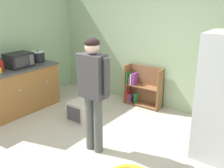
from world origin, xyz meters
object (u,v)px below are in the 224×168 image
(kitchen_counter, at_px, (10,92))
(microwave, at_px, (19,60))
(standing_person, at_px, (93,86))
(white_cup, at_px, (0,67))
(bookshelf, at_px, (142,88))
(crock_pot, at_px, (38,56))
(pet_carrier, at_px, (84,110))
(ketchup_bottle, at_px, (2,66))
(green_glass_bottle, at_px, (24,58))

(kitchen_counter, height_order, microwave, microwave)
(standing_person, xyz_separation_m, white_cup, (-2.31, -0.01, -0.07))
(bookshelf, distance_m, crock_pot, 2.30)
(crock_pot, relative_size, white_cup, 2.94)
(microwave, relative_size, white_cup, 5.05)
(pet_carrier, relative_size, ketchup_bottle, 2.24)
(crock_pot, height_order, ketchup_bottle, crock_pot)
(bookshelf, height_order, microwave, microwave)
(bookshelf, distance_m, ketchup_bottle, 2.79)
(pet_carrier, xyz_separation_m, crock_pot, (-1.34, 0.10, 0.84))
(standing_person, height_order, white_cup, standing_person)
(pet_carrier, bearing_deg, kitchen_counter, -152.07)
(ketchup_bottle, distance_m, green_glass_bottle, 0.67)
(standing_person, distance_m, white_cup, 2.31)
(kitchen_counter, height_order, ketchup_bottle, ketchup_bottle)
(ketchup_bottle, bearing_deg, microwave, 91.00)
(white_cup, bearing_deg, green_glass_bottle, 95.11)
(bookshelf, distance_m, white_cup, 2.86)
(bookshelf, bearing_deg, standing_person, -81.14)
(microwave, xyz_separation_m, ketchup_bottle, (0.01, -0.37, -0.04))
(pet_carrier, bearing_deg, white_cup, -153.79)
(ketchup_bottle, height_order, green_glass_bottle, same)
(bookshelf, height_order, white_cup, white_cup)
(bookshelf, xyz_separation_m, ketchup_bottle, (-1.83, -2.01, 0.63))
(microwave, bearing_deg, crock_pot, 96.00)
(bookshelf, relative_size, microwave, 1.77)
(ketchup_bottle, xyz_separation_m, white_cup, (-0.17, 0.06, -0.05))
(white_cup, bearing_deg, bookshelf, 44.31)
(pet_carrier, bearing_deg, standing_person, -39.64)
(kitchen_counter, bearing_deg, standing_person, -0.69)
(ketchup_bottle, relative_size, green_glass_bottle, 1.00)
(green_glass_bottle, bearing_deg, pet_carrier, 5.16)
(kitchen_counter, height_order, bookshelf, kitchen_counter)
(crock_pot, height_order, green_glass_bottle, crock_pot)
(kitchen_counter, bearing_deg, pet_carrier, 27.93)
(kitchen_counter, distance_m, green_glass_bottle, 0.80)
(white_cup, bearing_deg, crock_pot, 82.32)
(kitchen_counter, xyz_separation_m, standing_person, (2.14, -0.03, 0.56))
(crock_pot, xyz_separation_m, ketchup_bottle, (0.06, -0.88, -0.02))
(standing_person, height_order, green_glass_bottle, standing_person)
(kitchen_counter, relative_size, pet_carrier, 3.66)
(green_glass_bottle, bearing_deg, ketchup_bottle, -70.76)
(standing_person, xyz_separation_m, microwave, (-2.14, 0.30, 0.02))
(crock_pot, bearing_deg, microwave, -84.00)
(bookshelf, height_order, green_glass_bottle, green_glass_bottle)
(pet_carrier, xyz_separation_m, ketchup_bottle, (-1.28, -0.77, 0.82))
(kitchen_counter, distance_m, standing_person, 2.21)
(pet_carrier, distance_m, green_glass_bottle, 1.72)
(kitchen_counter, xyz_separation_m, ketchup_bottle, (-0.00, -0.09, 0.55))
(green_glass_bottle, distance_m, white_cup, 0.58)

